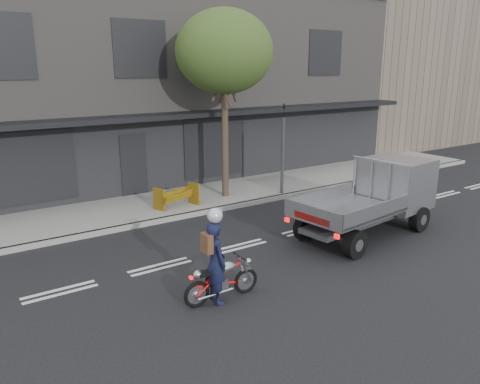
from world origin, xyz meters
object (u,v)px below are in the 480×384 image
at_px(rider, 216,263).
at_px(flatbed_ute, 388,188).
at_px(traffic_light_pole, 283,154).
at_px(construction_barrier, 179,197).
at_px(street_tree, 224,52).
at_px(motorcycle, 222,279).

height_order(rider, flatbed_ute, flatbed_ute).
bearing_deg(traffic_light_pole, flatbed_ute, -85.00).
distance_m(traffic_light_pole, construction_barrier, 4.31).
xyz_separation_m(street_tree, rider, (-4.36, -6.49, -4.39)).
relative_size(rider, flatbed_ute, 0.36).
relative_size(rider, construction_barrier, 1.25).
relative_size(traffic_light_pole, motorcycle, 1.97).
height_order(street_tree, flatbed_ute, street_tree).
distance_m(street_tree, traffic_light_pole, 4.23).
height_order(street_tree, construction_barrier, street_tree).
bearing_deg(flatbed_ute, motorcycle, -176.72).
distance_m(flatbed_ute, construction_barrier, 6.71).
relative_size(street_tree, traffic_light_pole, 1.93).
bearing_deg(traffic_light_pole, motorcycle, -137.77).
height_order(street_tree, motorcycle, street_tree).
bearing_deg(motorcycle, flatbed_ute, 11.47).
relative_size(street_tree, flatbed_ute, 1.38).
bearing_deg(rider, street_tree, -31.92).
height_order(traffic_light_pole, motorcycle, traffic_light_pole).
bearing_deg(flatbed_ute, rider, -176.92).
relative_size(traffic_light_pole, flatbed_ute, 0.71).
bearing_deg(motorcycle, traffic_light_pole, 44.22).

